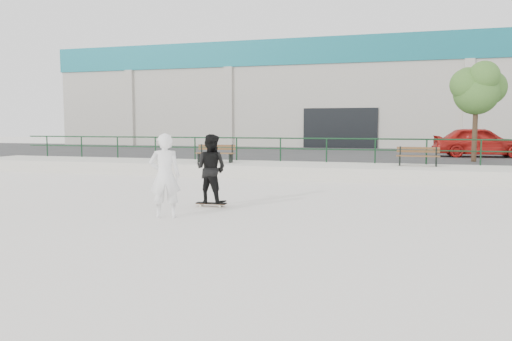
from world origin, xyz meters
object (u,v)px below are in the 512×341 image
(tree, at_px, (477,87))
(standing_skater, at_px, (211,169))
(bench_left, at_px, (216,153))
(skateboard, at_px, (211,204))
(seated_skater, at_px, (165,176))
(bench_right, at_px, (418,156))
(red_car, at_px, (480,142))

(tree, xyz_separation_m, standing_skater, (-7.67, -11.34, -2.69))
(standing_skater, bearing_deg, bench_left, -59.02)
(skateboard, relative_size, seated_skater, 0.42)
(skateboard, bearing_deg, seated_skater, -107.60)
(standing_skater, xyz_separation_m, seated_skater, (-0.42, -1.73, -0.02))
(tree, distance_m, seated_skater, 15.61)
(tree, xyz_separation_m, skateboard, (-7.67, -11.34, -3.59))
(standing_skater, height_order, seated_skater, seated_skater)
(tree, bearing_deg, standing_skater, -124.05)
(bench_right, height_order, skateboard, bench_right)
(red_car, relative_size, seated_skater, 2.30)
(bench_left, relative_size, bench_right, 1.03)
(bench_right, distance_m, seated_skater, 11.58)
(tree, distance_m, red_car, 4.29)
(standing_skater, bearing_deg, red_car, -108.42)
(tree, xyz_separation_m, seated_skater, (-8.09, -13.08, -2.71))
(bench_right, height_order, standing_skater, standing_skater)
(bench_left, bearing_deg, bench_right, 0.67)
(seated_skater, bearing_deg, bench_right, -145.49)
(bench_left, distance_m, seated_skater, 9.88)
(bench_right, bearing_deg, bench_left, -174.77)
(red_car, xyz_separation_m, seated_skater, (-8.74, -16.57, -0.29))
(tree, relative_size, skateboard, 5.32)
(tree, height_order, skateboard, tree)
(skateboard, distance_m, standing_skater, 0.90)
(seated_skater, bearing_deg, standing_skater, -129.76)
(bench_left, distance_m, red_car, 13.20)
(red_car, bearing_deg, seated_skater, 148.07)
(bench_right, bearing_deg, tree, 52.75)
(bench_right, distance_m, skateboard, 9.90)
(red_car, distance_m, seated_skater, 18.73)
(standing_skater, relative_size, seated_skater, 0.92)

